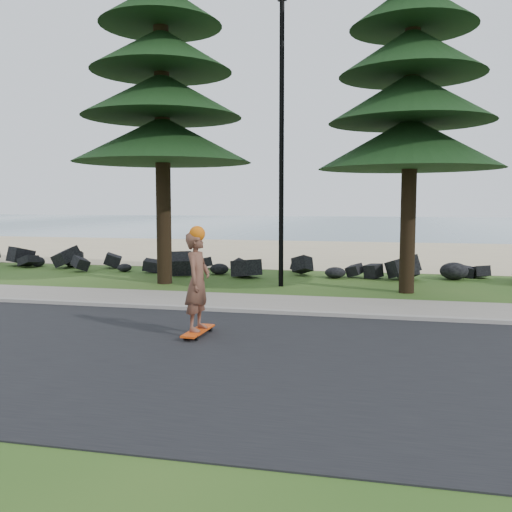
{
  "coord_description": "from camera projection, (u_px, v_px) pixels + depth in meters",
  "views": [
    {
      "loc": [
        2.93,
        -12.87,
        2.45
      ],
      "look_at": [
        -0.01,
        0.0,
        1.18
      ],
      "focal_mm": 40.0,
      "sensor_mm": 36.0,
      "label": 1
    }
  ],
  "objects": [
    {
      "name": "ground",
      "position": [
        256.0,
        306.0,
        13.37
      ],
      "size": [
        160.0,
        160.0,
        0.0
      ],
      "primitive_type": "plane",
      "color": "#294E18",
      "rests_on": "ground"
    },
    {
      "name": "road",
      "position": [
        193.0,
        356.0,
        9.01
      ],
      "size": [
        160.0,
        7.0,
        0.02
      ],
      "primitive_type": "cube",
      "color": "black",
      "rests_on": "ground"
    },
    {
      "name": "kerb",
      "position": [
        247.0,
        311.0,
        12.5
      ],
      "size": [
        160.0,
        0.2,
        0.1
      ],
      "primitive_type": "cube",
      "color": "gray",
      "rests_on": "ground"
    },
    {
      "name": "sidewalk",
      "position": [
        258.0,
        303.0,
        13.56
      ],
      "size": [
        160.0,
        2.0,
        0.08
      ],
      "primitive_type": "cube",
      "color": "gray",
      "rests_on": "ground"
    },
    {
      "name": "beach_sand",
      "position": [
        323.0,
        252.0,
        27.44
      ],
      "size": [
        160.0,
        15.0,
        0.01
      ],
      "primitive_type": "cube",
      "color": "tan",
      "rests_on": "ground"
    },
    {
      "name": "ocean",
      "position": [
        359.0,
        223.0,
        62.86
      ],
      "size": [
        160.0,
        58.0,
        0.01
      ],
      "primitive_type": "cube",
      "color": "#365C67",
      "rests_on": "ground"
    },
    {
      "name": "seawall_boulders",
      "position": [
        294.0,
        276.0,
        18.81
      ],
      "size": [
        60.0,
        2.4,
        1.1
      ],
      "primitive_type": null,
      "color": "black",
      "rests_on": "ground"
    },
    {
      "name": "lamp_post",
      "position": [
        281.0,
        141.0,
        16.08
      ],
      "size": [
        0.25,
        0.14,
        8.14
      ],
      "color": "black",
      "rests_on": "ground"
    },
    {
      "name": "skateboarder",
      "position": [
        198.0,
        282.0,
        10.25
      ],
      "size": [
        0.46,
        1.08,
        1.99
      ],
      "rotation": [
        0.0,
        0.0,
        1.52
      ],
      "color": "#D6420C",
      "rests_on": "ground"
    }
  ]
}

